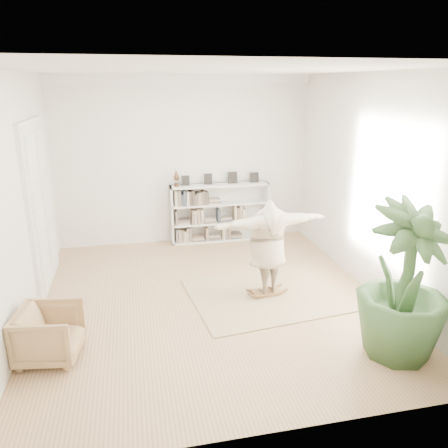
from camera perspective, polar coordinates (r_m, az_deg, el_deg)
The scene contains 9 objects.
floor at distance 7.34m, azimuth -1.87°, elevation -9.79°, with size 6.00×6.00×0.00m, color #97734E.
room_shell at distance 9.42m, azimuth -5.49°, elevation 18.38°, with size 6.00×6.00×6.00m.
doors at distance 8.12m, azimuth -22.86°, elevation 2.11°, with size 0.09×1.78×2.92m.
bookshelf at distance 9.81m, azimuth -0.59°, elevation 1.43°, with size 2.20×0.35×1.64m.
armchair at distance 6.19m, azimuth -21.84°, elevation -13.15°, with size 0.75×0.77×0.70m, color tan.
rug at distance 7.51m, azimuth 5.55°, elevation -9.13°, with size 2.50×2.00×0.02m, color tan.
rocker_board at distance 7.49m, azimuth 5.56°, elevation -8.77°, with size 0.49×0.33×0.10m.
person at distance 7.15m, azimuth 5.77°, elevation -2.67°, with size 1.95×0.53×1.59m, color #C0AC90.
houseplant at distance 5.98m, azimuth 22.52°, elevation -7.02°, with size 1.15×1.15×2.06m, color #36582C.
Camera 1 is at (-1.14, -6.41, 3.40)m, focal length 35.00 mm.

